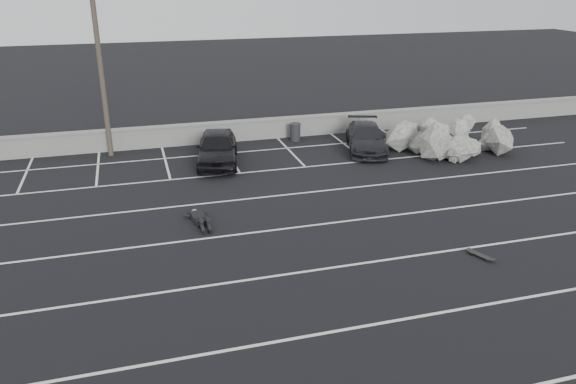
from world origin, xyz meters
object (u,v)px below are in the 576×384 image
object	(u,v)px
person	(198,214)
trash_bin	(295,132)
skateboard	(480,255)
utility_pole	(100,61)
car_left	(217,148)
car_right	(366,138)
riprap_pile	(451,144)

from	to	relation	value
person	trash_bin	bearing A→B (deg)	47.01
skateboard	utility_pole	bearing A→B (deg)	106.26
utility_pole	person	distance (m)	10.13
utility_pole	skateboard	bearing A→B (deg)	-51.54
car_left	car_right	bearing A→B (deg)	10.87
car_left	skateboard	distance (m)	12.92
utility_pole	person	bearing A→B (deg)	-70.95
trash_bin	person	size ratio (longest dim) A/B	0.36
car_left	utility_pole	world-z (taller)	utility_pole
car_left	utility_pole	xyz separation A→B (m)	(-4.73, 2.58, 3.71)
trash_bin	skateboard	xyz separation A→B (m)	(1.79, -13.86, -0.38)
riprap_pile	trash_bin	bearing A→B (deg)	145.67
riprap_pile	skateboard	distance (m)	10.55
car_left	person	xyz separation A→B (m)	(-1.72, -6.12, -0.51)
car_left	riprap_pile	distance (m)	11.08
utility_pole	riprap_pile	distance (m)	16.73
utility_pole	trash_bin	distance (m)	10.05
car_right	utility_pole	xyz separation A→B (m)	(-12.05, 2.61, 3.83)
car_left	riprap_pile	xyz separation A→B (m)	(10.93, -1.82, -0.20)
person	skateboard	xyz separation A→B (m)	(8.00, -5.15, -0.17)
person	car_left	bearing A→B (deg)	66.77
trash_bin	person	world-z (taller)	trash_bin
person	car_right	bearing A→B (deg)	26.46
car_left	skateboard	bearing A→B (deg)	-49.78
car_right	trash_bin	bearing A→B (deg)	154.75
skateboard	trash_bin	bearing A→B (deg)	75.17
riprap_pile	person	size ratio (longest dim) A/B	2.42
utility_pole	car_left	bearing A→B (deg)	-28.57
car_left	person	bearing A→B (deg)	-94.59
person	skateboard	world-z (taller)	person
car_right	car_left	bearing A→B (deg)	-162.85
car_right	skateboard	xyz separation A→B (m)	(-1.05, -11.25, -0.56)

